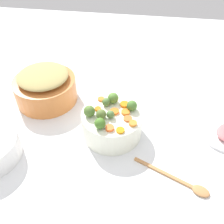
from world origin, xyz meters
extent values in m
cube|color=white|center=(0.00, 0.00, 0.01)|extent=(2.40, 2.40, 0.02)
cylinder|color=white|center=(-0.01, -0.05, 0.07)|extent=(0.23, 0.23, 0.11)
cylinder|color=#D2793A|center=(-0.34, 0.12, 0.08)|extent=(0.28, 0.28, 0.11)
ellipsoid|color=tan|center=(-0.34, 0.12, 0.15)|extent=(0.22, 0.22, 0.04)
cylinder|color=orange|center=(0.05, -0.07, 0.13)|extent=(0.04, 0.04, 0.01)
cylinder|color=orange|center=(-0.01, -0.04, 0.13)|extent=(0.04, 0.04, 0.01)
cylinder|color=orange|center=(-0.07, 0.03, 0.13)|extent=(0.04, 0.04, 0.01)
cylinder|color=orange|center=(0.07, -0.09, 0.13)|extent=(0.04, 0.04, 0.01)
cylinder|color=orange|center=(0.03, -0.13, 0.13)|extent=(0.04, 0.04, 0.01)
cylinder|color=orange|center=(0.04, -0.03, 0.13)|extent=(0.04, 0.04, 0.01)
cylinder|color=orange|center=(0.03, 0.01, 0.13)|extent=(0.04, 0.04, 0.01)
cylinder|color=orange|center=(-0.07, -0.03, 0.13)|extent=(0.03, 0.03, 0.01)
cylinder|color=orange|center=(-0.01, -0.13, 0.13)|extent=(0.04, 0.04, 0.01)
sphere|color=#568435|center=(-0.02, 0.02, 0.15)|extent=(0.04, 0.04, 0.04)
sphere|color=#596F31|center=(-0.05, -0.07, 0.14)|extent=(0.04, 0.04, 0.04)
sphere|color=#447626|center=(-0.04, -0.12, 0.15)|extent=(0.04, 0.04, 0.04)
sphere|color=#4B7B32|center=(0.06, -0.01, 0.15)|extent=(0.04, 0.04, 0.04)
sphere|color=#51773D|center=(-0.02, -0.07, 0.14)|extent=(0.03, 0.03, 0.03)
sphere|color=#507330|center=(-0.10, -0.07, 0.15)|extent=(0.04, 0.04, 0.04)
sphere|color=#51783A|center=(-0.04, 0.00, 0.14)|extent=(0.03, 0.03, 0.03)
cube|color=#BA804B|center=(0.19, -0.21, 0.02)|extent=(0.21, 0.10, 0.01)
ellipsoid|color=#BA804B|center=(0.31, -0.26, 0.03)|extent=(0.07, 0.06, 0.01)
camera|label=1|loc=(0.09, -0.71, 0.76)|focal=39.45mm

